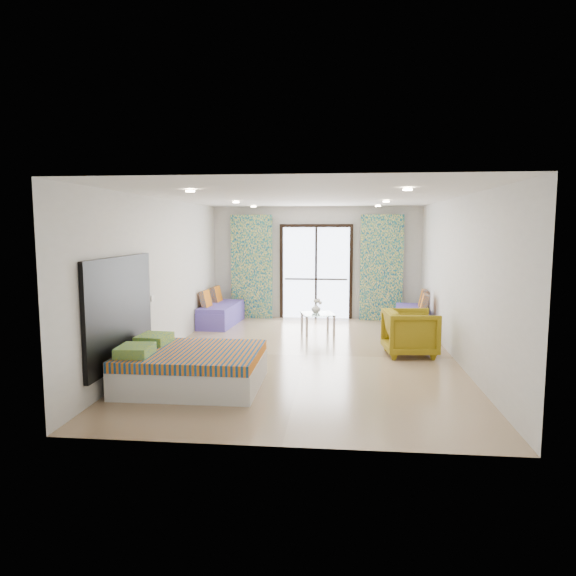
# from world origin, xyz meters

# --- Properties ---
(floor) EXTENTS (5.00, 7.50, 0.01)m
(floor) POSITION_xyz_m (0.00, 0.00, 0.00)
(floor) COLOR #937658
(floor) RESTS_ON ground
(ceiling) EXTENTS (5.00, 7.50, 0.01)m
(ceiling) POSITION_xyz_m (0.00, 0.00, 2.70)
(ceiling) COLOR silver
(ceiling) RESTS_ON ground
(wall_back) EXTENTS (5.00, 0.01, 2.70)m
(wall_back) POSITION_xyz_m (0.00, 3.75, 1.35)
(wall_back) COLOR silver
(wall_back) RESTS_ON ground
(wall_front) EXTENTS (5.00, 0.01, 2.70)m
(wall_front) POSITION_xyz_m (0.00, -3.75, 1.35)
(wall_front) COLOR silver
(wall_front) RESTS_ON ground
(wall_left) EXTENTS (0.01, 7.50, 2.70)m
(wall_left) POSITION_xyz_m (-2.50, 0.00, 1.35)
(wall_left) COLOR silver
(wall_left) RESTS_ON ground
(wall_right) EXTENTS (0.01, 7.50, 2.70)m
(wall_right) POSITION_xyz_m (2.50, 0.00, 1.35)
(wall_right) COLOR silver
(wall_right) RESTS_ON ground
(balcony_door) EXTENTS (1.76, 0.08, 2.28)m
(balcony_door) POSITION_xyz_m (0.00, 3.72, 1.26)
(balcony_door) COLOR black
(balcony_door) RESTS_ON floor
(balcony_rail) EXTENTS (1.52, 0.03, 0.04)m
(balcony_rail) POSITION_xyz_m (0.00, 3.73, 0.95)
(balcony_rail) COLOR #595451
(balcony_rail) RESTS_ON balcony_door
(curtain_left) EXTENTS (1.00, 0.10, 2.50)m
(curtain_left) POSITION_xyz_m (-1.55, 3.57, 1.25)
(curtain_left) COLOR silver
(curtain_left) RESTS_ON floor
(curtain_right) EXTENTS (1.00, 0.10, 2.50)m
(curtain_right) POSITION_xyz_m (1.55, 3.57, 1.25)
(curtain_right) COLOR silver
(curtain_right) RESTS_ON floor
(downlight_a) EXTENTS (0.12, 0.12, 0.02)m
(downlight_a) POSITION_xyz_m (-1.40, -2.00, 2.67)
(downlight_a) COLOR #FFE0B2
(downlight_a) RESTS_ON ceiling
(downlight_b) EXTENTS (0.12, 0.12, 0.02)m
(downlight_b) POSITION_xyz_m (1.40, -2.00, 2.67)
(downlight_b) COLOR #FFE0B2
(downlight_b) RESTS_ON ceiling
(downlight_c) EXTENTS (0.12, 0.12, 0.02)m
(downlight_c) POSITION_xyz_m (-1.40, 1.00, 2.67)
(downlight_c) COLOR #FFE0B2
(downlight_c) RESTS_ON ceiling
(downlight_d) EXTENTS (0.12, 0.12, 0.02)m
(downlight_d) POSITION_xyz_m (1.40, 1.00, 2.67)
(downlight_d) COLOR #FFE0B2
(downlight_d) RESTS_ON ceiling
(downlight_e) EXTENTS (0.12, 0.12, 0.02)m
(downlight_e) POSITION_xyz_m (-1.40, 3.00, 2.67)
(downlight_e) COLOR #FFE0B2
(downlight_e) RESTS_ON ceiling
(downlight_f) EXTENTS (0.12, 0.12, 0.02)m
(downlight_f) POSITION_xyz_m (1.40, 3.00, 2.67)
(downlight_f) COLOR #FFE0B2
(downlight_f) RESTS_ON ceiling
(headboard) EXTENTS (0.06, 2.10, 1.50)m
(headboard) POSITION_xyz_m (-2.46, -1.90, 1.05)
(headboard) COLOR black
(headboard) RESTS_ON floor
(switch_plate) EXTENTS (0.02, 0.10, 0.10)m
(switch_plate) POSITION_xyz_m (-2.47, -0.65, 1.05)
(switch_plate) COLOR silver
(switch_plate) RESTS_ON wall_left
(bed) EXTENTS (1.87, 1.52, 0.64)m
(bed) POSITION_xyz_m (-1.48, -1.90, 0.27)
(bed) COLOR silver
(bed) RESTS_ON floor
(daybed_left) EXTENTS (0.77, 1.73, 0.83)m
(daybed_left) POSITION_xyz_m (-2.12, 2.64, 0.26)
(daybed_left) COLOR #5A4AB1
(daybed_left) RESTS_ON floor
(daybed_right) EXTENTS (0.89, 1.81, 0.86)m
(daybed_right) POSITION_xyz_m (2.12, 2.31, 0.27)
(daybed_right) COLOR #5A4AB1
(daybed_right) RESTS_ON floor
(coffee_table) EXTENTS (0.79, 0.79, 0.75)m
(coffee_table) POSITION_xyz_m (0.12, 1.86, 0.38)
(coffee_table) COLOR silver
(coffee_table) RESTS_ON floor
(vase) EXTENTS (0.25, 0.25, 0.19)m
(vase) POSITION_xyz_m (0.08, 1.92, 0.52)
(vase) COLOR white
(vase) RESTS_ON coffee_table
(armchair) EXTENTS (0.87, 0.92, 0.87)m
(armchair) POSITION_xyz_m (1.79, 0.19, 0.43)
(armchair) COLOR olive
(armchair) RESTS_ON floor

